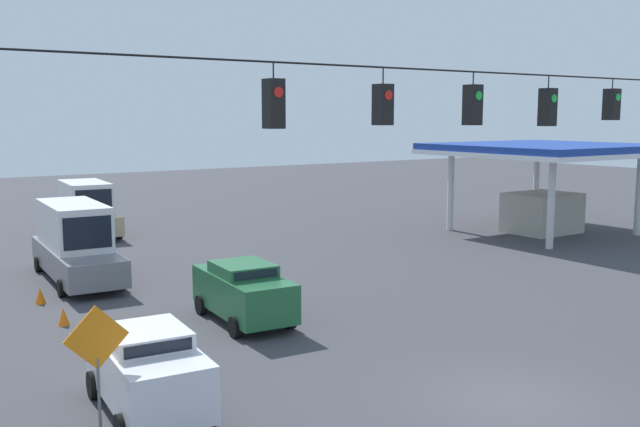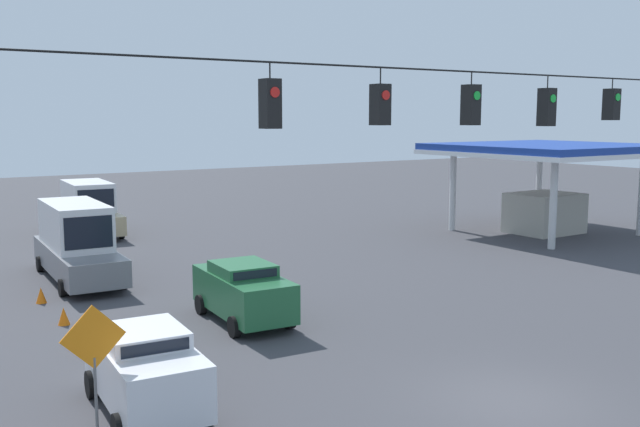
{
  "view_description": "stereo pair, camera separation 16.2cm",
  "coord_description": "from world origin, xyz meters",
  "px_view_note": "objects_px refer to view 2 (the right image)",
  "views": [
    {
      "loc": [
        12.25,
        10.36,
        6.4
      ],
      "look_at": [
        -0.75,
        -9.03,
        3.21
      ],
      "focal_mm": 40.0,
      "sensor_mm": 36.0,
      "label": 1
    },
    {
      "loc": [
        12.11,
        10.45,
        6.4
      ],
      "look_at": [
        -0.75,
        -9.03,
        3.21
      ],
      "focal_mm": 40.0,
      "sensor_mm": 36.0,
      "label": 2
    }
  ],
  "objects_px": {
    "sedan_white_parked_shoulder": "(145,368)",
    "box_truck_tan_withflow_deep": "(89,208)",
    "traffic_cone_fourth": "(41,295)",
    "traffic_cone_nearest": "(134,382)",
    "traffic_cone_third": "(64,316)",
    "overhead_signal_span": "(468,166)",
    "traffic_cone_second": "(85,344)",
    "box_truck_grey_withflow_far": "(77,242)",
    "sedan_green_withflow_mid": "(243,291)",
    "work_zone_sign": "(94,348)",
    "gas_station": "(546,168)"
  },
  "relations": [
    {
      "from": "traffic_cone_third",
      "to": "sedan_white_parked_shoulder",
      "type": "bearing_deg",
      "value": 88.9
    },
    {
      "from": "sedan_green_withflow_mid",
      "to": "work_zone_sign",
      "type": "xyz_separation_m",
      "value": [
        6.34,
        6.09,
        1.01
      ]
    },
    {
      "from": "traffic_cone_fourth",
      "to": "sedan_white_parked_shoulder",
      "type": "bearing_deg",
      "value": 89.21
    },
    {
      "from": "box_truck_tan_withflow_deep",
      "to": "work_zone_sign",
      "type": "relative_size",
      "value": 2.45
    },
    {
      "from": "sedan_green_withflow_mid",
      "to": "traffic_cone_nearest",
      "type": "height_order",
      "value": "sedan_green_withflow_mid"
    },
    {
      "from": "box_truck_tan_withflow_deep",
      "to": "traffic_cone_second",
      "type": "relative_size",
      "value": 12.6
    },
    {
      "from": "box_truck_tan_withflow_deep",
      "to": "traffic_cone_nearest",
      "type": "xyz_separation_m",
      "value": [
        5.53,
        23.43,
        -1.14
      ]
    },
    {
      "from": "box_truck_tan_withflow_deep",
      "to": "traffic_cone_third",
      "type": "bearing_deg",
      "value": 71.88
    },
    {
      "from": "box_truck_grey_withflow_far",
      "to": "sedan_green_withflow_mid",
      "type": "distance_m",
      "value": 9.3
    },
    {
      "from": "sedan_green_withflow_mid",
      "to": "traffic_cone_nearest",
      "type": "xyz_separation_m",
      "value": [
        4.84,
        3.86,
        -0.7
      ]
    },
    {
      "from": "box_truck_tan_withflow_deep",
      "to": "traffic_cone_fourth",
      "type": "bearing_deg",
      "value": 68.15
    },
    {
      "from": "traffic_cone_nearest",
      "to": "sedan_white_parked_shoulder",
      "type": "bearing_deg",
      "value": 83.33
    },
    {
      "from": "box_truck_grey_withflow_far",
      "to": "traffic_cone_fourth",
      "type": "relative_size",
      "value": 13.6
    },
    {
      "from": "traffic_cone_nearest",
      "to": "traffic_cone_third",
      "type": "xyz_separation_m",
      "value": [
        -0.01,
        -6.58,
        0.0
      ]
    },
    {
      "from": "work_zone_sign",
      "to": "gas_station",
      "type": "bearing_deg",
      "value": -156.44
    },
    {
      "from": "sedan_green_withflow_mid",
      "to": "traffic_cone_third",
      "type": "height_order",
      "value": "sedan_green_withflow_mid"
    },
    {
      "from": "overhead_signal_span",
      "to": "box_truck_tan_withflow_deep",
      "type": "xyz_separation_m",
      "value": [
        1.41,
        -27.08,
        -3.84
      ]
    },
    {
      "from": "sedan_green_withflow_mid",
      "to": "traffic_cone_third",
      "type": "relative_size",
      "value": 8.12
    },
    {
      "from": "traffic_cone_nearest",
      "to": "work_zone_sign",
      "type": "distance_m",
      "value": 3.19
    },
    {
      "from": "traffic_cone_nearest",
      "to": "traffic_cone_second",
      "type": "xyz_separation_m",
      "value": [
        0.2,
        -3.41,
        0.0
      ]
    },
    {
      "from": "overhead_signal_span",
      "to": "traffic_cone_third",
      "type": "height_order",
      "value": "overhead_signal_span"
    },
    {
      "from": "overhead_signal_span",
      "to": "box_truck_tan_withflow_deep",
      "type": "relative_size",
      "value": 3.34
    },
    {
      "from": "sedan_green_withflow_mid",
      "to": "traffic_cone_fourth",
      "type": "height_order",
      "value": "sedan_green_withflow_mid"
    },
    {
      "from": "sedan_green_withflow_mid",
      "to": "work_zone_sign",
      "type": "bearing_deg",
      "value": 43.86
    },
    {
      "from": "overhead_signal_span",
      "to": "traffic_cone_second",
      "type": "bearing_deg",
      "value": -44.65
    },
    {
      "from": "traffic_cone_nearest",
      "to": "traffic_cone_third",
      "type": "height_order",
      "value": "same"
    },
    {
      "from": "overhead_signal_span",
      "to": "traffic_cone_fourth",
      "type": "height_order",
      "value": "overhead_signal_span"
    },
    {
      "from": "overhead_signal_span",
      "to": "work_zone_sign",
      "type": "distance_m",
      "value": 9.17
    },
    {
      "from": "box_truck_grey_withflow_far",
      "to": "gas_station",
      "type": "bearing_deg",
      "value": 173.86
    },
    {
      "from": "sedan_green_withflow_mid",
      "to": "traffic_cone_second",
      "type": "height_order",
      "value": "sedan_green_withflow_mid"
    },
    {
      "from": "overhead_signal_span",
      "to": "box_truck_grey_withflow_far",
      "type": "bearing_deg",
      "value": -73.46
    },
    {
      "from": "overhead_signal_span",
      "to": "box_truck_grey_withflow_far",
      "type": "relative_size",
      "value": 3.1
    },
    {
      "from": "sedan_white_parked_shoulder",
      "to": "traffic_cone_fourth",
      "type": "height_order",
      "value": "sedan_white_parked_shoulder"
    },
    {
      "from": "traffic_cone_fourth",
      "to": "work_zone_sign",
      "type": "height_order",
      "value": "work_zone_sign"
    },
    {
      "from": "traffic_cone_nearest",
      "to": "traffic_cone_third",
      "type": "distance_m",
      "value": 6.58
    },
    {
      "from": "box_truck_grey_withflow_far",
      "to": "traffic_cone_fourth",
      "type": "distance_m",
      "value": 3.87
    },
    {
      "from": "sedan_white_parked_shoulder",
      "to": "gas_station",
      "type": "relative_size",
      "value": 0.41
    },
    {
      "from": "overhead_signal_span",
      "to": "sedan_green_withflow_mid",
      "type": "xyz_separation_m",
      "value": [
        2.1,
        -7.5,
        -4.28
      ]
    },
    {
      "from": "sedan_green_withflow_mid",
      "to": "traffic_cone_second",
      "type": "distance_m",
      "value": 5.11
    },
    {
      "from": "box_truck_tan_withflow_deep",
      "to": "traffic_cone_nearest",
      "type": "distance_m",
      "value": 24.11
    },
    {
      "from": "traffic_cone_third",
      "to": "gas_station",
      "type": "relative_size",
      "value": 0.05
    },
    {
      "from": "sedan_white_parked_shoulder",
      "to": "box_truck_tan_withflow_deep",
      "type": "relative_size",
      "value": 0.61
    },
    {
      "from": "box_truck_grey_withflow_far",
      "to": "traffic_cone_third",
      "type": "distance_m",
      "value": 6.6
    },
    {
      "from": "sedan_white_parked_shoulder",
      "to": "box_truck_grey_withflow_far",
      "type": "height_order",
      "value": "box_truck_grey_withflow_far"
    },
    {
      "from": "sedan_white_parked_shoulder",
      "to": "traffic_cone_second",
      "type": "distance_m",
      "value": 4.6
    },
    {
      "from": "box_truck_tan_withflow_deep",
      "to": "work_zone_sign",
      "type": "height_order",
      "value": "box_truck_tan_withflow_deep"
    },
    {
      "from": "traffic_cone_fourth",
      "to": "sedan_green_withflow_mid",
      "type": "bearing_deg",
      "value": 129.64
    },
    {
      "from": "traffic_cone_nearest",
      "to": "gas_station",
      "type": "distance_m",
      "value": 28.74
    },
    {
      "from": "box_truck_grey_withflow_far",
      "to": "sedan_green_withflow_mid",
      "type": "xyz_separation_m",
      "value": [
        -2.76,
        8.86,
        -0.51
      ]
    },
    {
      "from": "traffic_cone_nearest",
      "to": "gas_station",
      "type": "height_order",
      "value": "gas_station"
    }
  ]
}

